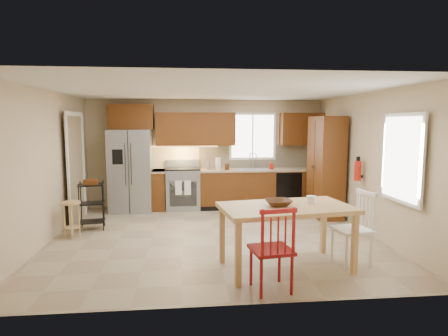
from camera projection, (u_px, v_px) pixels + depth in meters
floor at (214, 236)px, 6.51m from camera, size 5.50×5.50×0.00m
ceiling at (214, 90)px, 6.21m from camera, size 5.50×5.00×0.02m
wall_back at (206, 153)px, 8.83m from camera, size 5.50×0.02×2.50m
wall_front at (231, 192)px, 3.89m from camera, size 5.50×0.02×2.50m
wall_left at (46, 167)px, 6.09m from camera, size 0.02×5.00×2.50m
wall_right at (368, 163)px, 6.63m from camera, size 0.02×5.00×2.50m
refrigerator at (131, 171)px, 8.34m from camera, size 0.92×0.75×1.82m
range_stove at (183, 189)px, 8.56m from camera, size 0.76×0.63×0.92m
base_cabinet_narrow at (159, 190)px, 8.52m from camera, size 0.30×0.60×0.90m
base_cabinet_run at (262, 188)px, 8.76m from camera, size 2.92×0.60×0.90m
dishwasher at (289, 190)px, 8.53m from camera, size 0.60×0.02×0.78m
backsplash at (260, 156)px, 8.95m from camera, size 2.92×0.03×0.55m
upper_over_fridge at (131, 117)px, 8.39m from camera, size 1.00×0.35×0.55m
upper_left_block at (196, 129)px, 8.57m from camera, size 1.80×0.35×0.75m
upper_right_block at (302, 129)px, 8.81m from camera, size 1.00×0.35×0.75m
window_back at (253, 136)px, 8.87m from camera, size 1.12×0.04×1.12m
sink at (254, 171)px, 8.69m from camera, size 0.62×0.46×0.16m
undercab_glow at (183, 146)px, 8.56m from camera, size 1.60×0.30×0.01m
soap_bottle at (271, 165)px, 8.61m from camera, size 0.09×0.09×0.19m
paper_towel at (218, 164)px, 8.54m from camera, size 0.12×0.12×0.28m
canister_steel at (209, 166)px, 8.52m from camera, size 0.11×0.11×0.18m
canister_wood at (227, 167)px, 8.53m from camera, size 0.10×0.10×0.14m
pantry at (326, 167)px, 7.81m from camera, size 0.50×0.95×2.10m
fire_extinguisher at (358, 171)px, 6.79m from camera, size 0.12×0.12×0.36m
window_right at (402, 158)px, 5.47m from camera, size 0.04×1.02×1.32m
doorway at (75, 169)px, 7.41m from camera, size 0.04×0.95×2.10m
dining_table at (286, 238)px, 5.05m from camera, size 1.86×1.22×0.85m
chair_red at (271, 248)px, 4.37m from camera, size 0.54×0.54×1.02m
chair_white at (352, 228)px, 5.18m from camera, size 0.54×0.54×1.02m
table_bowl at (278, 206)px, 4.99m from camera, size 0.40×0.40×0.09m
table_jar at (311, 201)px, 5.14m from camera, size 0.16×0.16×0.16m
bar_stool at (72, 220)px, 6.42m from camera, size 0.38×0.38×0.63m
utility_cart at (92, 206)px, 6.90m from camera, size 0.49×0.41×0.89m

